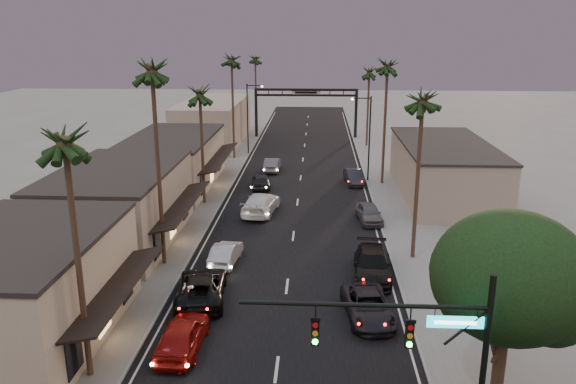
# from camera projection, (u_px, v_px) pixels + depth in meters

# --- Properties ---
(ground) EXTENTS (200.00, 200.00, 0.00)m
(ground) POSITION_uv_depth(u_px,v_px,m) (299.00, 193.00, 55.39)
(ground) COLOR slate
(ground) RESTS_ON ground
(road) EXTENTS (14.00, 120.00, 0.02)m
(road) POSITION_uv_depth(u_px,v_px,m) (300.00, 180.00, 60.18)
(road) COLOR black
(road) RESTS_ON ground
(sidewalk_left) EXTENTS (5.00, 92.00, 0.12)m
(sidewalk_left) POSITION_uv_depth(u_px,v_px,m) (223.00, 164.00, 67.37)
(sidewalk_left) COLOR slate
(sidewalk_left) RESTS_ON ground
(sidewalk_right) EXTENTS (5.00, 92.00, 0.12)m
(sidewalk_right) POSITION_uv_depth(u_px,v_px,m) (382.00, 166.00, 66.40)
(sidewalk_right) COLOR slate
(sidewalk_right) RESTS_ON ground
(storefront_near) EXTENTS (8.00, 12.00, 5.50)m
(storefront_near) POSITION_uv_depth(u_px,v_px,m) (24.00, 291.00, 28.43)
(storefront_near) COLOR tan
(storefront_near) RESTS_ON ground
(storefront_mid) EXTENTS (8.00, 14.00, 5.50)m
(storefront_mid) POSITION_uv_depth(u_px,v_px,m) (118.00, 208.00, 41.86)
(storefront_mid) COLOR gray
(storefront_mid) RESTS_ON ground
(storefront_far) EXTENTS (8.00, 16.00, 5.00)m
(storefront_far) POSITION_uv_depth(u_px,v_px,m) (172.00, 162.00, 57.28)
(storefront_far) COLOR tan
(storefront_far) RESTS_ON ground
(storefront_dist) EXTENTS (8.00, 20.00, 6.00)m
(storefront_dist) POSITION_uv_depth(u_px,v_px,m) (213.00, 122.00, 79.21)
(storefront_dist) COLOR gray
(storefront_dist) RESTS_ON ground
(building_right) EXTENTS (8.00, 18.00, 5.00)m
(building_right) POSITION_uv_depth(u_px,v_px,m) (444.00, 170.00, 53.98)
(building_right) COLOR gray
(building_right) RESTS_ON ground
(traffic_signal) EXTENTS (8.51, 0.22, 7.80)m
(traffic_signal) POSITION_uv_depth(u_px,v_px,m) (429.00, 347.00, 19.15)
(traffic_signal) COLOR black
(traffic_signal) RESTS_ON ground
(corner_tree) EXTENTS (6.20, 6.20, 8.80)m
(corner_tree) POSITION_uv_depth(u_px,v_px,m) (511.00, 282.00, 22.02)
(corner_tree) COLOR #38281C
(corner_tree) RESTS_ON ground
(arch) EXTENTS (15.20, 0.40, 7.27)m
(arch) POSITION_uv_depth(u_px,v_px,m) (306.00, 100.00, 82.63)
(arch) COLOR black
(arch) RESTS_ON ground
(streetlight_right) EXTENTS (2.13, 0.30, 9.00)m
(streetlight_right) POSITION_uv_depth(u_px,v_px,m) (367.00, 132.00, 58.35)
(streetlight_right) COLOR black
(streetlight_right) RESTS_ON ground
(streetlight_left) EXTENTS (2.13, 0.30, 9.00)m
(streetlight_left) POSITION_uv_depth(u_px,v_px,m) (250.00, 113.00, 71.53)
(streetlight_left) COLOR black
(streetlight_left) RESTS_ON ground
(palm_la) EXTENTS (3.20, 3.20, 13.20)m
(palm_la) POSITION_uv_depth(u_px,v_px,m) (64.00, 133.00, 22.91)
(palm_la) COLOR #38281C
(palm_la) RESTS_ON ground
(palm_lb) EXTENTS (3.20, 3.20, 15.20)m
(palm_lb) POSITION_uv_depth(u_px,v_px,m) (152.00, 65.00, 34.85)
(palm_lb) COLOR #38281C
(palm_lb) RESTS_ON ground
(palm_lc) EXTENTS (3.20, 3.20, 12.20)m
(palm_lc) POSITION_uv_depth(u_px,v_px,m) (200.00, 90.00, 49.09)
(palm_lc) COLOR #38281C
(palm_lc) RESTS_ON ground
(palm_ld) EXTENTS (3.20, 3.20, 14.20)m
(palm_ld) POSITION_uv_depth(u_px,v_px,m) (232.00, 57.00, 66.77)
(palm_ld) COLOR #38281C
(palm_ld) RESTS_ON ground
(palm_ra) EXTENTS (3.20, 3.20, 13.20)m
(palm_ra) POSITION_uv_depth(u_px,v_px,m) (423.00, 95.00, 36.42)
(palm_ra) COLOR #38281C
(palm_ra) RESTS_ON ground
(palm_rb) EXTENTS (3.20, 3.20, 14.20)m
(palm_rb) POSITION_uv_depth(u_px,v_px,m) (388.00, 63.00, 55.34)
(palm_rb) COLOR #38281C
(palm_rb) RESTS_ON ground
(palm_rc) EXTENTS (3.20, 3.20, 12.20)m
(palm_rc) POSITION_uv_depth(u_px,v_px,m) (369.00, 69.00, 75.07)
(palm_rc) COLOR #38281C
(palm_rc) RESTS_ON ground
(palm_far) EXTENTS (3.20, 3.20, 13.20)m
(palm_far) POSITION_uv_depth(u_px,v_px,m) (255.00, 57.00, 89.09)
(palm_far) COLOR #38281C
(palm_far) RESTS_ON ground
(oncoming_red) EXTENTS (2.12, 5.00, 1.68)m
(oncoming_red) POSITION_uv_depth(u_px,v_px,m) (182.00, 335.00, 28.03)
(oncoming_red) COLOR maroon
(oncoming_red) RESTS_ON ground
(oncoming_pickup) EXTENTS (3.39, 6.22, 1.65)m
(oncoming_pickup) POSITION_uv_depth(u_px,v_px,m) (201.00, 287.00, 33.32)
(oncoming_pickup) COLOR black
(oncoming_pickup) RESTS_ON ground
(oncoming_silver) EXTENTS (1.90, 4.48, 1.44)m
(oncoming_silver) POSITION_uv_depth(u_px,v_px,m) (226.00, 253.00, 38.59)
(oncoming_silver) COLOR #A7A7AD
(oncoming_silver) RESTS_ON ground
(oncoming_white) EXTENTS (3.31, 6.46, 1.79)m
(oncoming_white) POSITION_uv_depth(u_px,v_px,m) (261.00, 203.00, 49.13)
(oncoming_white) COLOR silver
(oncoming_white) RESTS_ON ground
(oncoming_dgrey) EXTENTS (2.29, 4.62, 1.51)m
(oncoming_dgrey) POSITION_uv_depth(u_px,v_px,m) (261.00, 181.00, 57.07)
(oncoming_dgrey) COLOR black
(oncoming_dgrey) RESTS_ON ground
(oncoming_grey_far) EXTENTS (1.68, 4.64, 1.52)m
(oncoming_grey_far) POSITION_uv_depth(u_px,v_px,m) (272.00, 165.00, 63.91)
(oncoming_grey_far) COLOR #525358
(oncoming_grey_far) RESTS_ON ground
(curbside_near) EXTENTS (3.10, 5.57, 1.47)m
(curbside_near) POSITION_uv_depth(u_px,v_px,m) (368.00, 306.00, 31.20)
(curbside_near) COLOR black
(curbside_near) RESTS_ON ground
(curbside_black) EXTENTS (2.74, 6.01, 1.71)m
(curbside_black) POSITION_uv_depth(u_px,v_px,m) (372.00, 265.00, 36.41)
(curbside_black) COLOR black
(curbside_black) RESTS_ON ground
(curbside_grey) EXTENTS (2.34, 4.63, 1.51)m
(curbside_grey) POSITION_uv_depth(u_px,v_px,m) (369.00, 213.00, 46.97)
(curbside_grey) COLOR #504F55
(curbside_grey) RESTS_ON ground
(curbside_far) EXTENTS (2.13, 4.72, 1.50)m
(curbside_far) POSITION_uv_depth(u_px,v_px,m) (354.00, 177.00, 58.61)
(curbside_far) COLOR black
(curbside_far) RESTS_ON ground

